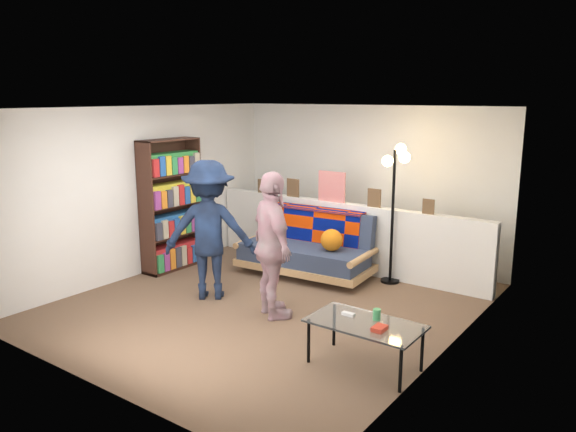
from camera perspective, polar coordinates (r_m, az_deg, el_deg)
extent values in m
plane|color=brown|center=(7.08, -1.92, -8.90)|extent=(5.00, 5.00, 0.00)
cube|color=silver|center=(8.82, 8.02, 3.30)|extent=(4.50, 0.10, 2.40)
cube|color=silver|center=(8.29, -14.39, 2.47)|extent=(0.10, 5.00, 2.40)
cube|color=silver|center=(5.68, 16.27, -2.03)|extent=(0.10, 5.00, 2.40)
cube|color=white|center=(6.61, -2.07, 10.91)|extent=(4.50, 5.00, 0.10)
cube|color=silver|center=(8.36, 5.63, -2.04)|extent=(4.45, 0.15, 1.00)
cube|color=brown|center=(9.05, -2.59, 3.05)|extent=(0.18, 0.02, 0.22)
cube|color=brown|center=(8.69, 0.51, 2.88)|extent=(0.22, 0.02, 0.28)
cube|color=beige|center=(8.29, 4.47, 2.99)|extent=(0.45, 0.02, 0.45)
cube|color=brown|center=(7.97, 8.75, 1.82)|extent=(0.20, 0.02, 0.26)
cube|color=brown|center=(7.66, 14.08, 0.93)|extent=(0.16, 0.02, 0.20)
cube|color=tan|center=(8.10, 1.68, -5.00)|extent=(1.99, 1.01, 0.10)
cube|color=#2E3A53|center=(8.01, 1.51, -3.92)|extent=(1.87, 0.85, 0.24)
cube|color=#2E3A53|center=(8.25, 2.83, -1.26)|extent=(1.84, 0.38, 0.57)
cylinder|color=tan|center=(8.50, -3.66, -2.42)|extent=(0.16, 0.87, 0.09)
cylinder|color=tan|center=(7.64, 7.66, -4.20)|extent=(0.16, 0.87, 0.09)
cube|color=navy|center=(8.18, 2.56, -1.37)|extent=(1.47, 0.22, 0.53)
cube|color=navy|center=(8.24, 3.02, 0.73)|extent=(1.48, 0.37, 0.03)
sphere|color=orange|center=(7.73, 4.45, -2.45)|extent=(0.30, 0.30, 0.30)
cube|color=black|center=(8.53, -12.48, 1.22)|extent=(0.02, 0.96, 1.93)
cube|color=black|center=(8.12, -14.24, 0.58)|extent=(0.32, 0.02, 1.93)
cube|color=black|center=(8.74, -9.53, 1.60)|extent=(0.32, 0.02, 1.93)
cube|color=black|center=(8.30, -12.09, 7.59)|extent=(0.32, 0.96, 0.02)
cube|color=black|center=(8.65, -11.53, -5.03)|extent=(0.32, 0.96, 0.04)
cube|color=black|center=(8.52, -11.67, -1.86)|extent=(0.32, 0.92, 0.02)
cube|color=black|center=(8.42, -11.80, 1.11)|extent=(0.32, 0.92, 0.02)
cube|color=black|center=(8.35, -11.93, 4.14)|extent=(0.32, 0.92, 0.02)
cube|color=red|center=(8.58, -11.48, -3.82)|extent=(0.24, 0.90, 0.32)
cube|color=#225894|center=(8.47, -11.62, -0.75)|extent=(0.24, 0.90, 0.30)
cube|color=gold|center=(8.38, -11.75, 2.25)|extent=(0.24, 0.90, 0.32)
cube|color=#31873C|center=(8.31, -11.89, 5.30)|extent=(0.24, 0.90, 0.30)
cylinder|color=black|center=(5.56, 2.11, -12.63)|extent=(0.03, 0.03, 0.43)
cylinder|color=black|center=(5.14, 11.36, -15.05)|extent=(0.03, 0.03, 0.43)
cylinder|color=black|center=(5.92, 4.70, -11.05)|extent=(0.03, 0.03, 0.43)
cylinder|color=black|center=(5.53, 13.47, -13.11)|extent=(0.03, 0.03, 0.43)
cube|color=silver|center=(5.43, 7.84, -10.78)|extent=(1.07, 0.59, 0.02)
cube|color=silver|center=(5.56, 6.14, -9.88)|extent=(0.13, 0.05, 0.03)
cube|color=red|center=(5.27, 9.28, -11.20)|extent=(0.11, 0.15, 0.04)
cylinder|color=#409B5A|center=(5.49, 9.00, -9.84)|extent=(0.08, 0.08, 0.11)
cylinder|color=black|center=(7.98, 10.31, -6.49)|extent=(0.26, 0.26, 0.03)
cylinder|color=black|center=(7.74, 10.56, -0.15)|extent=(0.04, 0.04, 1.84)
sphere|color=#FFC672|center=(7.72, 10.08, 5.52)|extent=(0.15, 0.15, 0.15)
sphere|color=#FFC672|center=(7.52, 11.75, 5.86)|extent=(0.15, 0.15, 0.15)
sphere|color=#FFC672|center=(7.71, 11.39, 6.67)|extent=(0.15, 0.15, 0.15)
imported|color=black|center=(7.13, -8.00, -1.42)|extent=(1.30, 1.21, 1.76)
imported|color=pink|center=(6.43, -1.59, -3.04)|extent=(1.07, 0.91, 1.72)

